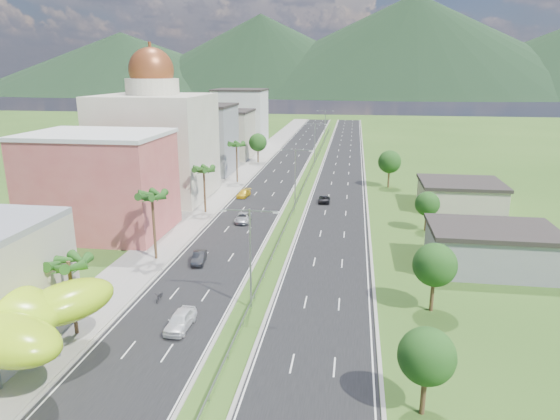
% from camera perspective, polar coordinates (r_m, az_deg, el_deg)
% --- Properties ---
extents(ground, '(500.00, 500.00, 0.00)m').
position_cam_1_polar(ground, '(46.18, -5.92, -16.52)').
color(ground, '#2D5119').
rests_on(ground, ground).
extents(road_left, '(11.00, 260.00, 0.04)m').
position_cam_1_polar(road_left, '(131.28, 0.51, 4.96)').
color(road_left, black).
rests_on(road_left, ground).
extents(road_right, '(11.00, 260.00, 0.04)m').
position_cam_1_polar(road_right, '(130.11, 7.09, 4.74)').
color(road_right, black).
rests_on(road_right, ground).
extents(sidewalk_left, '(7.00, 260.00, 0.12)m').
position_cam_1_polar(sidewalk_left, '(132.88, -3.56, 5.08)').
color(sidewalk_left, gray).
rests_on(sidewalk_left, ground).
extents(median_guardrail, '(0.10, 216.06, 0.76)m').
position_cam_1_polar(median_guardrail, '(112.78, 3.03, 3.45)').
color(median_guardrail, gray).
rests_on(median_guardrail, ground).
extents(streetlight_median_b, '(6.04, 0.25, 11.00)m').
position_cam_1_polar(streetlight_median_b, '(51.97, -3.43, -4.36)').
color(streetlight_median_b, gray).
rests_on(streetlight_median_b, ground).
extents(streetlight_median_c, '(6.04, 0.25, 11.00)m').
position_cam_1_polar(streetlight_median_c, '(90.11, 1.75, 4.32)').
color(streetlight_median_c, gray).
rests_on(streetlight_median_c, ground).
extents(streetlight_median_d, '(6.04, 0.25, 11.00)m').
position_cam_1_polar(streetlight_median_d, '(134.32, 4.02, 8.07)').
color(streetlight_median_d, gray).
rests_on(streetlight_median_d, ground).
extents(streetlight_median_e, '(6.04, 0.25, 11.00)m').
position_cam_1_polar(streetlight_median_e, '(178.92, 5.18, 9.96)').
color(streetlight_median_e, gray).
rests_on(streetlight_median_e, ground).
extents(pink_shophouse, '(20.00, 15.00, 15.00)m').
position_cam_1_polar(pink_shophouse, '(81.33, -19.85, 2.67)').
color(pink_shophouse, '#BE4F4E').
rests_on(pink_shophouse, ground).
extents(domed_building, '(20.00, 20.00, 28.70)m').
position_cam_1_polar(domed_building, '(101.16, -13.99, 7.77)').
color(domed_building, '#BFB89F').
rests_on(domed_building, ground).
extents(midrise_grey, '(16.00, 15.00, 16.00)m').
position_cam_1_polar(midrise_grey, '(124.58, -9.13, 7.89)').
color(midrise_grey, gray).
rests_on(midrise_grey, ground).
extents(midrise_beige, '(16.00, 15.00, 13.00)m').
position_cam_1_polar(midrise_beige, '(145.73, -6.52, 8.51)').
color(midrise_beige, '#B7B096').
rests_on(midrise_beige, ground).
extents(midrise_white, '(16.00, 15.00, 18.00)m').
position_cam_1_polar(midrise_white, '(167.66, -4.52, 10.36)').
color(midrise_white, silver).
rests_on(midrise_white, ground).
extents(shed_near, '(15.00, 10.00, 5.00)m').
position_cam_1_polar(shed_near, '(68.86, 22.96, -4.27)').
color(shed_near, gray).
rests_on(shed_near, ground).
extents(shed_far, '(14.00, 12.00, 4.40)m').
position_cam_1_polar(shed_far, '(97.44, 19.90, 1.50)').
color(shed_far, '#B7B096').
rests_on(shed_far, ground).
extents(palm_tree_b, '(3.60, 3.60, 8.10)m').
position_cam_1_polar(palm_tree_b, '(50.46, -22.99, -5.90)').
color(palm_tree_b, '#47301C').
rests_on(palm_tree_b, ground).
extents(palm_tree_c, '(3.60, 3.60, 9.60)m').
position_cam_1_polar(palm_tree_c, '(66.99, -14.43, 1.34)').
color(palm_tree_c, '#47301C').
rests_on(palm_tree_c, ground).
extents(palm_tree_d, '(3.60, 3.60, 8.60)m').
position_cam_1_polar(palm_tree_d, '(88.30, -8.70, 4.43)').
color(palm_tree_d, '#47301C').
rests_on(palm_tree_d, ground).
extents(palm_tree_e, '(3.60, 3.60, 9.40)m').
position_cam_1_polar(palm_tree_e, '(111.95, -5.00, 7.32)').
color(palm_tree_e, '#47301C').
rests_on(palm_tree_e, ground).
extents(leafy_tree_lfar, '(4.90, 4.90, 8.05)m').
position_cam_1_polar(leafy_tree_lfar, '(136.53, -2.55, 7.72)').
color(leafy_tree_lfar, '#47301C').
rests_on(leafy_tree_lfar, ground).
extents(leafy_tree_ra, '(4.20, 4.20, 6.90)m').
position_cam_1_polar(leafy_tree_ra, '(38.70, 16.42, -15.76)').
color(leafy_tree_ra, '#47301C').
rests_on(leafy_tree_ra, ground).
extents(leafy_tree_rb, '(4.55, 4.55, 7.47)m').
position_cam_1_polar(leafy_tree_rb, '(54.11, 17.28, -6.03)').
color(leafy_tree_rb, '#47301C').
rests_on(leafy_tree_rb, ground).
extents(leafy_tree_rc, '(3.85, 3.85, 6.33)m').
position_cam_1_polar(leafy_tree_rc, '(81.19, 16.49, 0.66)').
color(leafy_tree_rc, '#47301C').
rests_on(leafy_tree_rc, ground).
extents(leafy_tree_rd, '(4.90, 4.90, 8.05)m').
position_cam_1_polar(leafy_tree_rd, '(109.68, 12.41, 5.40)').
color(leafy_tree_rd, '#47301C').
rests_on(leafy_tree_rd, ground).
extents(mountain_ridge, '(860.00, 140.00, 90.00)m').
position_cam_1_polar(mountain_ridge, '(490.89, 14.56, 12.38)').
color(mountain_ridge, black).
rests_on(mountain_ridge, ground).
extents(car_white_near_left, '(2.18, 5.11, 1.72)m').
position_cam_1_polar(car_white_near_left, '(51.04, -11.33, -12.25)').
color(car_white_near_left, white).
rests_on(car_white_near_left, road_left).
extents(car_dark_left, '(2.17, 4.60, 1.46)m').
position_cam_1_polar(car_dark_left, '(66.74, -9.23, -5.38)').
color(car_dark_left, black).
rests_on(car_dark_left, road_left).
extents(car_silver_mid_left, '(2.68, 5.32, 1.44)m').
position_cam_1_polar(car_silver_mid_left, '(83.52, -4.23, -0.88)').
color(car_silver_mid_left, '#A4A7AB').
rests_on(car_silver_mid_left, road_left).
extents(car_yellow_far_left, '(2.46, 4.84, 1.35)m').
position_cam_1_polar(car_yellow_far_left, '(100.08, -4.17, 1.90)').
color(car_yellow_far_left, gold).
rests_on(car_yellow_far_left, road_left).
extents(car_dark_far_right, '(2.26, 4.67, 1.28)m').
position_cam_1_polar(car_dark_far_right, '(96.05, 5.08, 1.27)').
color(car_dark_far_right, black).
rests_on(car_dark_far_right, road_right).
extents(motorcycle, '(0.71, 2.02, 1.28)m').
position_cam_1_polar(motorcycle, '(57.23, -13.62, -9.43)').
color(motorcycle, black).
rests_on(motorcycle, road_left).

